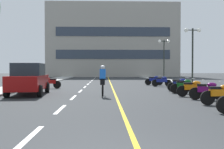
# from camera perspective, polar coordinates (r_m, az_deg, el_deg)

# --- Properties ---
(ground_plane) EXTENTS (140.00, 140.00, 0.00)m
(ground_plane) POSITION_cam_1_polar(r_m,az_deg,el_deg) (24.74, -0.77, -2.25)
(ground_plane) COLOR #2D3033
(curb_left) EXTENTS (2.40, 72.00, 0.12)m
(curb_left) POSITION_cam_1_polar(r_m,az_deg,el_deg) (28.56, -15.47, -1.72)
(curb_left) COLOR #A8A8A3
(curb_left) RESTS_ON ground
(curb_right) EXTENTS (2.40, 72.00, 0.12)m
(curb_right) POSITION_cam_1_polar(r_m,az_deg,el_deg) (28.74, 13.65, -1.69)
(curb_right) COLOR #A8A8A3
(curb_right) RESTS_ON ground
(lane_dash_0) EXTENTS (0.14, 2.20, 0.01)m
(lane_dash_0) POSITION_cam_1_polar(r_m,az_deg,el_deg) (6.11, -17.57, -12.93)
(lane_dash_0) COLOR silver
(lane_dash_0) RESTS_ON ground
(lane_dash_1) EXTENTS (0.14, 2.20, 0.01)m
(lane_dash_1) POSITION_cam_1_polar(r_m,az_deg,el_deg) (9.94, -11.17, -7.42)
(lane_dash_1) COLOR silver
(lane_dash_1) RESTS_ON ground
(lane_dash_2) EXTENTS (0.14, 2.20, 0.01)m
(lane_dash_2) POSITION_cam_1_polar(r_m,az_deg,el_deg) (13.87, -8.41, -4.96)
(lane_dash_2) COLOR silver
(lane_dash_2) RESTS_ON ground
(lane_dash_3) EXTENTS (0.14, 2.20, 0.01)m
(lane_dash_3) POSITION_cam_1_polar(r_m,az_deg,el_deg) (17.83, -6.89, -3.59)
(lane_dash_3) COLOR silver
(lane_dash_3) RESTS_ON ground
(lane_dash_4) EXTENTS (0.14, 2.20, 0.01)m
(lane_dash_4) POSITION_cam_1_polar(r_m,az_deg,el_deg) (21.81, -5.92, -2.72)
(lane_dash_4) COLOR silver
(lane_dash_4) RESTS_ON ground
(lane_dash_5) EXTENTS (0.14, 2.20, 0.01)m
(lane_dash_5) POSITION_cam_1_polar(r_m,az_deg,el_deg) (25.79, -5.25, -2.11)
(lane_dash_5) COLOR silver
(lane_dash_5) RESTS_ON ground
(lane_dash_6) EXTENTS (0.14, 2.20, 0.01)m
(lane_dash_6) POSITION_cam_1_polar(r_m,az_deg,el_deg) (29.78, -4.76, -1.67)
(lane_dash_6) COLOR silver
(lane_dash_6) RESTS_ON ground
(lane_dash_7) EXTENTS (0.14, 2.20, 0.01)m
(lane_dash_7) POSITION_cam_1_polar(r_m,az_deg,el_deg) (33.77, -4.39, -1.33)
(lane_dash_7) COLOR silver
(lane_dash_7) RESTS_ON ground
(lane_dash_8) EXTENTS (0.14, 2.20, 0.01)m
(lane_dash_8) POSITION_cam_1_polar(r_m,az_deg,el_deg) (37.76, -4.10, -1.06)
(lane_dash_8) COLOR silver
(lane_dash_8) RESTS_ON ground
(lane_dash_9) EXTENTS (0.14, 2.20, 0.01)m
(lane_dash_9) POSITION_cam_1_polar(r_m,az_deg,el_deg) (41.75, -3.86, -0.85)
(lane_dash_9) COLOR silver
(lane_dash_9) RESTS_ON ground
(lane_dash_10) EXTENTS (0.14, 2.20, 0.01)m
(lane_dash_10) POSITION_cam_1_polar(r_m,az_deg,el_deg) (45.75, -3.66, -0.67)
(lane_dash_10) COLOR silver
(lane_dash_10) RESTS_ON ground
(lane_dash_11) EXTENTS (0.14, 2.20, 0.01)m
(lane_dash_11) POSITION_cam_1_polar(r_m,az_deg,el_deg) (49.74, -3.50, -0.52)
(lane_dash_11) COLOR silver
(lane_dash_11) RESTS_ON ground
(centre_line_yellow) EXTENTS (0.12, 66.00, 0.01)m
(centre_line_yellow) POSITION_cam_1_polar(r_m,az_deg,el_deg) (27.74, -0.34, -1.88)
(centre_line_yellow) COLOR gold
(centre_line_yellow) RESTS_ON ground
(office_building) EXTENTS (25.28, 9.84, 14.08)m
(office_building) POSITION_cam_1_polar(r_m,az_deg,el_deg) (53.86, 0.09, 7.11)
(office_building) COLOR #9E998E
(office_building) RESTS_ON ground
(street_lamp_mid) EXTENTS (1.46, 0.36, 4.87)m
(street_lamp_mid) POSITION_cam_1_polar(r_m,az_deg,el_deg) (23.50, 17.16, 6.56)
(street_lamp_mid) COLOR black
(street_lamp_mid) RESTS_ON curb_right
(street_lamp_far) EXTENTS (1.46, 0.36, 5.06)m
(street_lamp_far) POSITION_cam_1_polar(r_m,az_deg,el_deg) (33.76, 11.26, 5.15)
(street_lamp_far) COLOR black
(street_lamp_far) RESTS_ON curb_right
(parked_car_near) EXTENTS (2.18, 4.32, 1.82)m
(parked_car_near) POSITION_cam_1_polar(r_m,az_deg,el_deg) (15.91, -17.67, -0.93)
(parked_car_near) COLOR black
(parked_car_near) RESTS_ON ground
(motorcycle_2) EXTENTS (1.70, 0.60, 0.92)m
(motorcycle_2) POSITION_cam_1_polar(r_m,az_deg,el_deg) (11.68, 22.65, -3.89)
(motorcycle_2) COLOR black
(motorcycle_2) RESTS_ON ground
(motorcycle_3) EXTENTS (1.66, 0.74, 0.92)m
(motorcycle_3) POSITION_cam_1_polar(r_m,az_deg,el_deg) (13.35, 20.11, -3.24)
(motorcycle_3) COLOR black
(motorcycle_3) RESTS_ON ground
(motorcycle_4) EXTENTS (1.70, 0.60, 0.92)m
(motorcycle_4) POSITION_cam_1_polar(r_m,az_deg,el_deg) (14.70, 17.22, -2.82)
(motorcycle_4) COLOR black
(motorcycle_4) RESTS_ON ground
(motorcycle_5) EXTENTS (1.70, 0.60, 0.92)m
(motorcycle_5) POSITION_cam_1_polar(r_m,az_deg,el_deg) (16.51, 15.50, -2.38)
(motorcycle_5) COLOR black
(motorcycle_5) RESTS_ON ground
(motorcycle_6) EXTENTS (1.70, 0.60, 0.92)m
(motorcycle_6) POSITION_cam_1_polar(r_m,az_deg,el_deg) (18.08, 14.54, -2.06)
(motorcycle_6) COLOR black
(motorcycle_6) RESTS_ON ground
(motorcycle_7) EXTENTS (1.70, 0.60, 0.92)m
(motorcycle_7) POSITION_cam_1_polar(r_m,az_deg,el_deg) (20.55, -13.38, -1.67)
(motorcycle_7) COLOR black
(motorcycle_7) RESTS_ON ground
(motorcycle_8) EXTENTS (1.70, 0.60, 0.92)m
(motorcycle_8) POSITION_cam_1_polar(r_m,az_deg,el_deg) (22.60, 10.82, -1.40)
(motorcycle_8) COLOR black
(motorcycle_8) RESTS_ON ground
(motorcycle_9) EXTENTS (1.70, 0.60, 0.92)m
(motorcycle_9) POSITION_cam_1_polar(r_m,az_deg,el_deg) (24.52, 9.15, -1.20)
(motorcycle_9) COLOR black
(motorcycle_9) RESTS_ON ground
(cyclist_rider) EXTENTS (0.42, 1.77, 1.71)m
(cyclist_rider) POSITION_cam_1_polar(r_m,az_deg,el_deg) (14.05, -2.05, -1.26)
(cyclist_rider) COLOR black
(cyclist_rider) RESTS_ON ground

